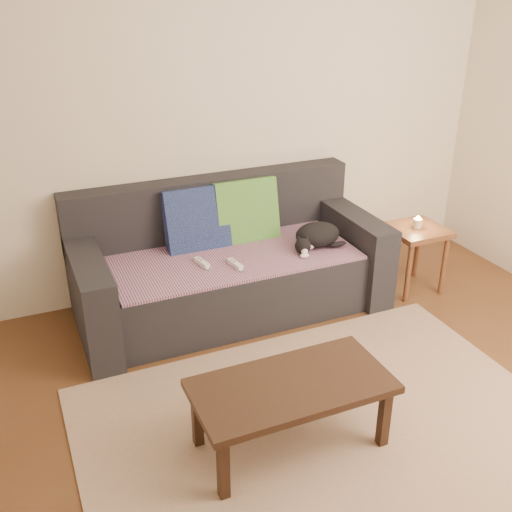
# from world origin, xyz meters

# --- Properties ---
(ground) EXTENTS (4.50, 4.50, 0.00)m
(ground) POSITION_xyz_m (0.00, 0.00, 0.00)
(ground) COLOR brown
(ground) RESTS_ON ground
(back_wall) EXTENTS (4.50, 0.04, 2.60)m
(back_wall) POSITION_xyz_m (0.00, 2.00, 1.30)
(back_wall) COLOR beige
(back_wall) RESTS_ON ground
(sofa) EXTENTS (2.10, 0.94, 0.87)m
(sofa) POSITION_xyz_m (0.00, 1.57, 0.31)
(sofa) COLOR #232328
(sofa) RESTS_ON ground
(throw_blanket) EXTENTS (1.66, 0.74, 0.02)m
(throw_blanket) POSITION_xyz_m (0.00, 1.48, 0.43)
(throw_blanket) COLOR #45294D
(throw_blanket) RESTS_ON sofa
(cushion_navy) EXTENTS (0.44, 0.22, 0.46)m
(cushion_navy) POSITION_xyz_m (-0.16, 1.74, 0.63)
(cushion_navy) COLOR #110F43
(cushion_navy) RESTS_ON throw_blanket
(cushion_green) EXTENTS (0.46, 0.21, 0.47)m
(cushion_green) POSITION_xyz_m (0.21, 1.74, 0.63)
(cushion_green) COLOR #0A453D
(cushion_green) RESTS_ON throw_blanket
(cat) EXTENTS (0.39, 0.29, 0.17)m
(cat) POSITION_xyz_m (0.59, 1.39, 0.52)
(cat) COLOR black
(cat) RESTS_ON throw_blanket
(wii_remote_a) EXTENTS (0.06, 0.15, 0.03)m
(wii_remote_a) POSITION_xyz_m (-0.04, 1.32, 0.46)
(wii_remote_a) COLOR white
(wii_remote_a) RESTS_ON throw_blanket
(wii_remote_b) EXTENTS (0.07, 0.15, 0.03)m
(wii_remote_b) POSITION_xyz_m (-0.24, 1.43, 0.46)
(wii_remote_b) COLOR white
(wii_remote_b) RESTS_ON throw_blanket
(side_table) EXTENTS (0.40, 0.40, 0.49)m
(side_table) POSITION_xyz_m (1.36, 1.28, 0.41)
(side_table) COLOR brown
(side_table) RESTS_ON ground
(candle) EXTENTS (0.06, 0.06, 0.09)m
(candle) POSITION_xyz_m (1.36, 1.28, 0.53)
(candle) COLOR beige
(candle) RESTS_ON side_table
(rug) EXTENTS (2.50, 1.80, 0.01)m
(rug) POSITION_xyz_m (0.00, 0.15, 0.01)
(rug) COLOR #A1816E
(rug) RESTS_ON ground
(coffee_table) EXTENTS (0.97, 0.48, 0.39)m
(coffee_table) POSITION_xyz_m (-0.22, 0.14, 0.34)
(coffee_table) COLOR black
(coffee_table) RESTS_ON rug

